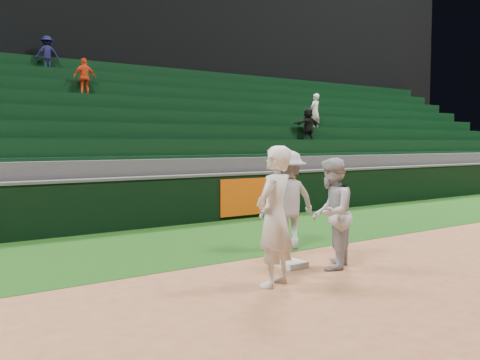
% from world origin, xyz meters
% --- Properties ---
extents(ground, '(70.00, 70.00, 0.00)m').
position_xyz_m(ground, '(0.00, 0.00, 0.00)').
color(ground, brown).
rests_on(ground, ground).
extents(foul_grass, '(36.00, 4.20, 0.01)m').
position_xyz_m(foul_grass, '(0.00, 3.00, 0.00)').
color(foul_grass, '#11350D').
rests_on(foul_grass, ground).
extents(upper_deck, '(40.00, 12.00, 12.00)m').
position_xyz_m(upper_deck, '(0.00, 17.45, 6.00)').
color(upper_deck, black).
rests_on(upper_deck, ground).
extents(first_base, '(0.42, 0.42, 0.09)m').
position_xyz_m(first_base, '(-0.22, 0.01, 0.05)').
color(first_base, silver).
rests_on(first_base, ground).
extents(first_baseman, '(0.87, 0.73, 2.03)m').
position_xyz_m(first_baseman, '(-1.20, -0.74, 1.01)').
color(first_baseman, silver).
rests_on(first_baseman, ground).
extents(baserunner, '(1.12, 1.07, 1.82)m').
position_xyz_m(baserunner, '(0.24, -0.45, 0.91)').
color(baserunner, '#A7A9B2').
rests_on(baserunner, ground).
extents(base_coach, '(1.29, 0.82, 1.91)m').
position_xyz_m(base_coach, '(0.71, 1.19, 0.96)').
color(base_coach, '#90939D').
rests_on(base_coach, foul_grass).
extents(field_wall, '(36.00, 0.45, 1.25)m').
position_xyz_m(field_wall, '(0.03, 5.20, 0.63)').
color(field_wall, black).
rests_on(field_wall, ground).
extents(stadium_seating, '(36.00, 5.95, 5.47)m').
position_xyz_m(stadium_seating, '(-0.00, 8.97, 1.70)').
color(stadium_seating, '#39393B').
rests_on(stadium_seating, ground).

